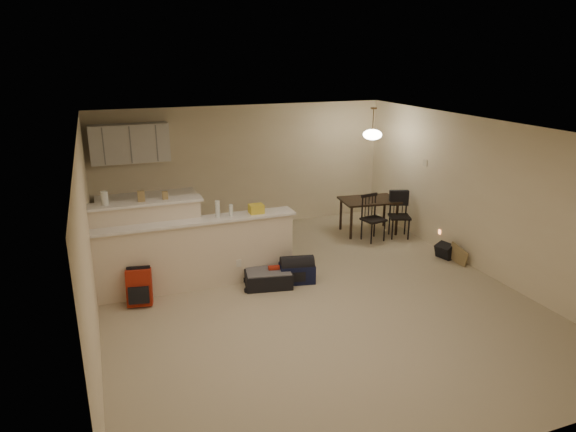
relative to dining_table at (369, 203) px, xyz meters
name	(u,v)px	position (x,y,z in m)	size (l,w,h in m)	color
room	(312,216)	(-2.20, -2.20, 0.64)	(7.00, 7.02, 2.50)	#BFB293
breakfast_bar	(180,250)	(-3.96, -1.22, 0.00)	(3.08, 0.58, 1.39)	beige
upper_cabinets	(130,143)	(-4.40, 1.12, 1.29)	(1.40, 0.34, 0.70)	white
kitchen_counter	(148,220)	(-4.20, 0.99, -0.16)	(1.80, 0.60, 0.90)	white
thermostat	(425,163)	(0.78, -0.65, 0.89)	(0.02, 0.12, 0.12)	beige
jar	(105,198)	(-4.95, -1.08, 0.88)	(0.10, 0.10, 0.20)	silver
cereal_box	(141,196)	(-4.44, -1.08, 0.86)	(0.10, 0.07, 0.16)	#947C4C
small_box	(165,195)	(-4.10, -1.08, 0.84)	(0.08, 0.06, 0.12)	#947C4C
bottle_a	(218,209)	(-3.37, -1.30, 0.61)	(0.07, 0.07, 0.26)	silver
bottle_b	(231,210)	(-3.16, -1.30, 0.57)	(0.06, 0.06, 0.18)	silver
bag_lump	(256,209)	(-2.75, -1.30, 0.55)	(0.22, 0.18, 0.14)	#947C4C
dining_table	(369,203)	(0.00, 0.00, 0.00)	(1.19, 0.86, 0.69)	black
pendant_lamp	(372,134)	(0.00, 0.00, 1.38)	(0.36, 0.36, 0.62)	brown
dining_chair_near	(374,218)	(-0.14, -0.45, -0.16)	(0.39, 0.37, 0.90)	black
dining_chair_far	(400,215)	(0.42, -0.47, -0.16)	(0.39, 0.37, 0.89)	black
suitcase	(268,279)	(-2.69, -1.68, -0.49)	(0.71, 0.46, 0.24)	black
red_backpack	(139,287)	(-4.62, -1.59, -0.35)	(0.35, 0.22, 0.52)	#A82413
navy_duffel	(297,273)	(-2.22, -1.70, -0.46)	(0.55, 0.30, 0.30)	#101533
black_daypack	(445,251)	(0.60, -1.70, -0.48)	(0.29, 0.20, 0.26)	black
cardboard_sheet	(458,255)	(0.65, -1.99, -0.45)	(0.41, 0.02, 0.31)	#947C4C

